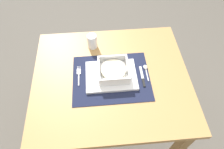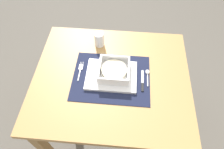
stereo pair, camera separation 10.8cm
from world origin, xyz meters
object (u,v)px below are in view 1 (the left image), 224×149
porridge_bowl (113,71)px  spoon (146,69)px  dining_table (111,87)px  fork (79,74)px  drinking_glass (92,42)px  butter_knife (143,78)px

porridge_bowl → spoon: porridge_bowl is taller
dining_table → fork: 0.21m
fork → spoon: spoon is taller
spoon → drinking_glass: drinking_glass is taller
spoon → dining_table: bearing=-166.6°
porridge_bowl → butter_knife: size_ratio=1.20×
spoon → butter_knife: spoon is taller
porridge_bowl → spoon: (0.19, 0.02, -0.03)m
porridge_bowl → butter_knife: (0.16, -0.04, -0.03)m
dining_table → porridge_bowl: porridge_bowl is taller
porridge_bowl → fork: size_ratio=1.25×
butter_knife → drinking_glass: size_ratio=1.54×
porridge_bowl → fork: (-0.19, 0.02, -0.04)m
fork → butter_knife: butter_knife is taller
dining_table → drinking_glass: drinking_glass is taller
fork → drinking_glass: (0.08, 0.21, 0.04)m
porridge_bowl → drinking_glass: (-0.11, 0.23, -0.00)m
porridge_bowl → drinking_glass: drinking_glass is taller
porridge_bowl → drinking_glass: bearing=115.5°
dining_table → butter_knife: bearing=-8.2°
spoon → drinking_glass: (-0.30, 0.21, 0.03)m
fork → drinking_glass: bearing=66.8°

